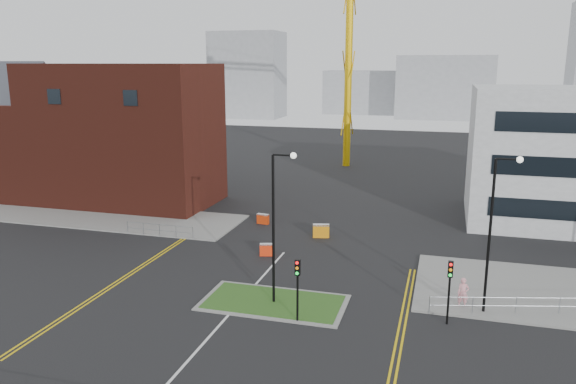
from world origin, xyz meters
name	(u,v)px	position (x,y,z in m)	size (l,w,h in m)	color
ground	(184,366)	(0.00, 0.00, 0.00)	(200.00, 200.00, 0.00)	black
pavement_left	(94,216)	(-20.00, 22.00, 0.06)	(28.00, 8.00, 0.12)	slate
island_kerb	(274,302)	(2.00, 8.00, 0.04)	(8.60, 4.60, 0.08)	slate
grass_island	(274,302)	(2.00, 8.00, 0.06)	(8.00, 4.00, 0.12)	#224C19
brick_building	(99,135)	(-22.97, 28.00, 6.85)	(24.20, 10.07, 14.24)	#4E1C13
streetlamp_island	(277,216)	(2.22, 8.00, 5.41)	(1.46, 0.36, 9.18)	black
streetlamp_right_near	(495,223)	(14.22, 10.00, 5.41)	(1.46, 0.36, 9.18)	black
traffic_light_island	(297,278)	(4.00, 5.98, 2.57)	(0.28, 0.33, 3.65)	black
traffic_light_right	(450,280)	(12.00, 7.98, 2.57)	(0.28, 0.33, 3.65)	black
railing_left	(159,228)	(-11.00, 18.00, 0.74)	(6.05, 0.05, 1.10)	gray
centre_line	(201,346)	(0.00, 2.00, 0.01)	(0.15, 30.00, 0.01)	silver
yellow_left_a	(129,273)	(-9.00, 10.00, 0.01)	(0.12, 24.00, 0.01)	gold
yellow_left_b	(133,273)	(-8.70, 10.00, 0.01)	(0.12, 24.00, 0.01)	gold
yellow_right_a	(398,334)	(9.50, 6.00, 0.01)	(0.12, 20.00, 0.01)	gold
yellow_right_b	(403,335)	(9.80, 6.00, 0.01)	(0.12, 20.00, 0.01)	gold
skyline_a	(248,75)	(-40.00, 120.00, 11.00)	(18.00, 12.00, 22.00)	gray
skyline_b	(445,87)	(10.00, 130.00, 8.00)	(24.00, 12.00, 16.00)	gray
skyline_d	(379,92)	(-8.00, 140.00, 6.00)	(30.00, 12.00, 12.00)	gray
pedestrian	(463,293)	(12.85, 10.44, 0.91)	(0.67, 0.44, 1.83)	pink
barrier_left	(267,249)	(-1.00, 16.00, 0.51)	(1.16, 0.64, 0.93)	#F3320D
barrier_mid	(263,218)	(-4.00, 24.00, 0.49)	(1.12, 0.52, 0.91)	red
barrier_right	(321,230)	(1.87, 21.51, 0.61)	(1.40, 0.76, 1.12)	orange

